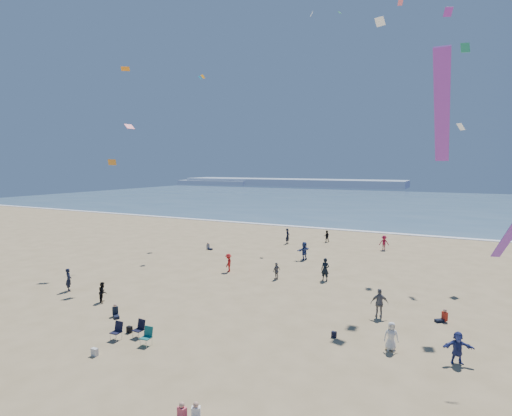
% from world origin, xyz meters
% --- Properties ---
extents(ground, '(220.00, 220.00, 0.00)m').
position_xyz_m(ground, '(0.00, 0.00, 0.00)').
color(ground, tan).
rests_on(ground, ground).
extents(ocean, '(220.00, 100.00, 0.06)m').
position_xyz_m(ocean, '(0.00, 95.00, 0.03)').
color(ocean, '#476B84').
rests_on(ocean, ground).
extents(surf_line, '(220.00, 1.20, 0.08)m').
position_xyz_m(surf_line, '(0.00, 45.00, 0.04)').
color(surf_line, white).
rests_on(surf_line, ground).
extents(headland_far, '(110.00, 20.00, 3.20)m').
position_xyz_m(headland_far, '(-60.00, 170.00, 1.60)').
color(headland_far, '#7A8EA8').
rests_on(headland_far, ground).
extents(headland_near, '(40.00, 14.00, 2.00)m').
position_xyz_m(headland_near, '(-100.00, 165.00, 1.00)').
color(headland_near, '#7A8EA8').
rests_on(headland_near, ground).
extents(standing_flyers, '(36.18, 42.02, 1.93)m').
position_xyz_m(standing_flyers, '(3.71, 17.36, 0.85)').
color(standing_flyers, black).
rests_on(standing_flyers, ground).
extents(seated_group, '(26.23, 27.83, 0.84)m').
position_xyz_m(seated_group, '(0.77, 6.88, 0.42)').
color(seated_group, white).
rests_on(seated_group, ground).
extents(chair_cluster, '(2.64, 1.43, 1.00)m').
position_xyz_m(chair_cluster, '(-2.43, 1.54, 0.50)').
color(chair_cluster, black).
rests_on(chair_cluster, ground).
extents(white_tote, '(0.35, 0.20, 0.40)m').
position_xyz_m(white_tote, '(-2.97, -0.67, 0.20)').
color(white_tote, silver).
rests_on(white_tote, ground).
extents(black_backpack, '(0.30, 0.22, 0.38)m').
position_xyz_m(black_backpack, '(-3.44, 2.29, 0.19)').
color(black_backpack, black).
rests_on(black_backpack, ground).
extents(navy_bag, '(0.28, 0.18, 0.34)m').
position_xyz_m(navy_bag, '(7.46, 7.00, 0.17)').
color(navy_bag, black).
rests_on(navy_bag, ground).
extents(kites_aloft, '(36.40, 44.44, 25.49)m').
position_xyz_m(kites_aloft, '(9.00, 11.85, 14.41)').
color(kites_aloft, white).
rests_on(kites_aloft, ground).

